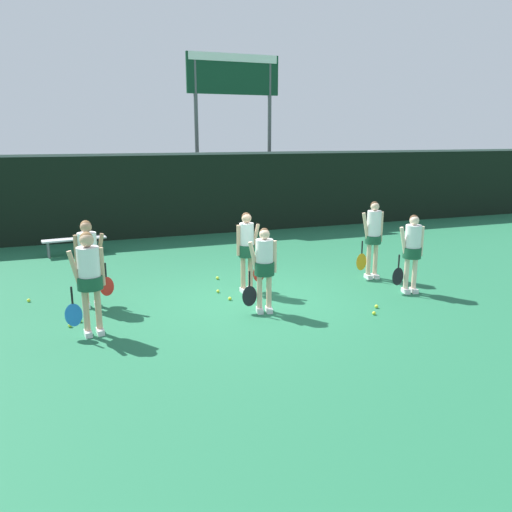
% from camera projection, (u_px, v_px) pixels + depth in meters
% --- Properties ---
extents(ground_plane, '(140.00, 140.00, 0.00)m').
position_uv_depth(ground_plane, '(254.00, 300.00, 10.08)').
color(ground_plane, '#216642').
extents(fence_windscreen, '(60.00, 0.08, 2.71)m').
position_uv_depth(fence_windscreen, '(181.00, 194.00, 16.28)').
color(fence_windscreen, black).
rests_on(fence_windscreen, ground_plane).
extents(scoreboard, '(3.43, 0.15, 6.08)m').
position_uv_depth(scoreboard, '(234.00, 93.00, 18.03)').
color(scoreboard, '#515156').
rests_on(scoreboard, ground_plane).
extents(bench_courtside, '(1.72, 0.56, 0.46)m').
position_uv_depth(bench_courtside, '(74.00, 241.00, 13.84)').
color(bench_courtside, '#B2B2B7').
rests_on(bench_courtside, ground_plane).
extents(player_0, '(0.68, 0.41, 1.74)m').
position_uv_depth(player_0, '(89.00, 274.00, 8.10)').
color(player_0, tan).
rests_on(player_0, ground_plane).
extents(player_1, '(0.65, 0.37, 1.60)m').
position_uv_depth(player_1, '(264.00, 264.00, 9.20)').
color(player_1, beige).
rests_on(player_1, ground_plane).
extents(player_2, '(0.65, 0.38, 1.66)m').
position_uv_depth(player_2, '(412.00, 248.00, 10.36)').
color(player_2, beige).
rests_on(player_2, ground_plane).
extents(player_3, '(0.68, 0.40, 1.70)m').
position_uv_depth(player_3, '(89.00, 256.00, 9.47)').
color(player_3, tan).
rests_on(player_3, ground_plane).
extents(player_4, '(0.62, 0.34, 1.70)m').
position_uv_depth(player_4, '(247.00, 246.00, 10.40)').
color(player_4, tan).
rests_on(player_4, ground_plane).
extents(player_5, '(0.64, 0.37, 1.79)m').
position_uv_depth(player_5, '(373.00, 234.00, 11.41)').
color(player_5, beige).
rests_on(player_5, ground_plane).
extents(tennis_ball_0, '(0.07, 0.07, 0.07)m').
position_uv_depth(tennis_ball_0, '(230.00, 299.00, 10.07)').
color(tennis_ball_0, '#CCE033').
rests_on(tennis_ball_0, ground_plane).
extents(tennis_ball_1, '(0.07, 0.07, 0.07)m').
position_uv_depth(tennis_ball_1, '(29.00, 300.00, 9.96)').
color(tennis_ball_1, '#CCE033').
rests_on(tennis_ball_1, ground_plane).
extents(tennis_ball_2, '(0.07, 0.07, 0.07)m').
position_uv_depth(tennis_ball_2, '(70.00, 325.00, 8.65)').
color(tennis_ball_2, '#CCE033').
rests_on(tennis_ball_2, ground_plane).
extents(tennis_ball_3, '(0.07, 0.07, 0.07)m').
position_uv_depth(tennis_ball_3, '(376.00, 306.00, 9.61)').
color(tennis_ball_3, '#CCE033').
rests_on(tennis_ball_3, ground_plane).
extents(tennis_ball_4, '(0.07, 0.07, 0.07)m').
position_uv_depth(tennis_ball_4, '(217.00, 278.00, 11.52)').
color(tennis_ball_4, '#CCE033').
rests_on(tennis_ball_4, ground_plane).
extents(tennis_ball_5, '(0.07, 0.07, 0.07)m').
position_uv_depth(tennis_ball_5, '(374.00, 313.00, 9.25)').
color(tennis_ball_5, '#CCE033').
rests_on(tennis_ball_5, ground_plane).
extents(tennis_ball_6, '(0.06, 0.06, 0.06)m').
position_uv_depth(tennis_ball_6, '(80.00, 321.00, 8.87)').
color(tennis_ball_6, '#CCE033').
rests_on(tennis_ball_6, ground_plane).
extents(tennis_ball_7, '(0.07, 0.07, 0.07)m').
position_uv_depth(tennis_ball_7, '(218.00, 291.00, 10.55)').
color(tennis_ball_7, '#CCE033').
rests_on(tennis_ball_7, ground_plane).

